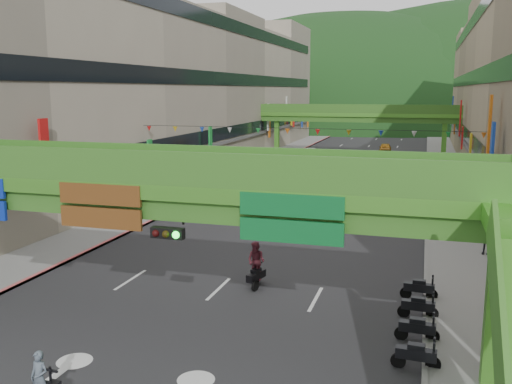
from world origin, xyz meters
TOP-DOWN VIEW (x-y plane):
  - road_slab at (0.00, 50.00)m, footprint 18.00×140.00m
  - sidewalk_left at (-11.00, 50.00)m, footprint 4.00×140.00m
  - sidewalk_right at (11.00, 50.00)m, footprint 4.00×140.00m
  - curb_left at (-9.10, 50.00)m, footprint 0.20×140.00m
  - curb_right at (9.10, 50.00)m, footprint 0.20×140.00m
  - building_row_left at (-18.93, 50.00)m, footprint 12.80×95.00m
  - overpass_near at (0.93, 5.38)m, footprint 28.00×12.27m
  - overpass_far at (0.00, 65.00)m, footprint 28.00×2.20m
  - hill_left at (-15.00, 160.00)m, footprint 168.00×140.00m
  - hill_right at (25.00, 180.00)m, footprint 208.00×176.00m
  - bunting_string at (0.00, 30.00)m, footprint 26.00×0.36m
  - scooter_rider_mid at (1.56, 12.79)m, footprint 1.00×1.58m
  - scooter_rider_left at (-4.28, 31.78)m, footprint 1.00×1.60m
  - scooter_rider_far at (-3.48, 41.10)m, footprint 0.92×1.60m
  - parked_scooter_row at (8.80, 10.00)m, footprint 1.60×7.15m
  - car_silver at (-5.96, 63.16)m, footprint 1.47×4.03m
  - car_yellow at (3.22, 72.36)m, footprint 1.86×4.24m
  - pedestrian_red at (9.99, 25.35)m, footprint 0.91×0.72m
  - pedestrian_dark at (12.20, 21.05)m, footprint 1.07×0.69m
  - pedestrian_blue at (12.20, 29.75)m, footprint 0.97×0.74m

SIDE VIEW (x-z plane):
  - hill_left at x=-15.00m, z-range -56.00..56.00m
  - hill_right at x=25.00m, z-range -64.00..64.00m
  - road_slab at x=0.00m, z-range 0.00..0.02m
  - sidewalk_left at x=-11.00m, z-range 0.00..0.15m
  - sidewalk_right at x=11.00m, z-range 0.00..0.15m
  - curb_left at x=-9.10m, z-range 0.00..0.18m
  - curb_right at x=9.10m, z-range 0.00..0.18m
  - parked_scooter_row at x=8.80m, z-range -0.02..1.06m
  - car_silver at x=-5.96m, z-range 0.00..1.32m
  - car_yellow at x=3.22m, z-range 0.00..1.42m
  - pedestrian_dark at x=12.20m, z-range 0.00..1.68m
  - pedestrian_red at x=9.99m, z-range 0.00..1.83m
  - pedestrian_blue at x=12.20m, z-range 0.00..1.85m
  - scooter_rider_left at x=-4.28m, z-range 0.00..2.02m
  - scooter_rider_far at x=-3.48m, z-range 0.03..2.21m
  - scooter_rider_mid at x=1.56m, z-range 0.04..2.19m
  - overpass_near at x=0.93m, z-range 1.66..8.76m
  - overpass_far at x=0.00m, z-range 1.85..8.95m
  - bunting_string at x=0.00m, z-range 5.73..6.19m
  - building_row_left at x=-18.93m, z-range -0.04..18.96m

